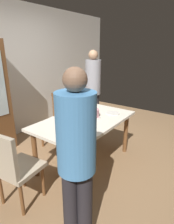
{
  "coord_description": "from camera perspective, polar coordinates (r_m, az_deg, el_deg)",
  "views": [
    {
      "loc": [
        -2.13,
        -1.59,
        1.77
      ],
      "look_at": [
        0.05,
        0.0,
        0.84
      ],
      "focal_mm": 30.39,
      "sensor_mm": 36.0,
      "label": 1
    }
  ],
  "objects": [
    {
      "name": "ground",
      "position": [
        3.19,
        -0.55,
        -14.72
      ],
      "size": [
        6.4,
        6.4,
        0.0
      ],
      "primitive_type": "plane",
      "color": "#93704C"
    },
    {
      "name": "chair_upholstered",
      "position": [
        2.32,
        -21.35,
        -14.8
      ],
      "size": [
        0.49,
        0.49,
        0.95
      ],
      "color": "tan",
      "rests_on": "ground"
    },
    {
      "name": "fork_near_celebrant",
      "position": [
        2.3,
        -4.98,
        -7.56
      ],
      "size": [
        0.18,
        0.05,
        0.01
      ],
      "primitive_type": "cube",
      "rotation": [
        0.0,
        0.0,
        0.22
      ],
      "color": "silver",
      "rests_on": "dining_table"
    },
    {
      "name": "plate_near_celebrant",
      "position": [
        2.41,
        -2.64,
        -6.08
      ],
      "size": [
        0.22,
        0.22,
        0.01
      ],
      "primitive_type": "cylinder",
      "color": "white",
      "rests_on": "dining_table"
    },
    {
      "name": "plate_far_side",
      "position": [
        2.91,
        -4.87,
        -1.61
      ],
      "size": [
        0.22,
        0.22,
        0.01
      ],
      "primitive_type": "cylinder",
      "color": "white",
      "rests_on": "dining_table"
    },
    {
      "name": "dining_table",
      "position": [
        2.88,
        -0.59,
        -3.85
      ],
      "size": [
        1.56,
        0.94,
        0.74
      ],
      "color": "silver",
      "rests_on": "ground"
    },
    {
      "name": "chair_spindle_back",
      "position": [
        3.55,
        -9.38,
        -2.96
      ],
      "size": [
        0.48,
        0.48,
        0.95
      ],
      "color": "beige",
      "rests_on": "ground"
    },
    {
      "name": "plate_near_guest",
      "position": [
        3.11,
        7.72,
        -0.36
      ],
      "size": [
        0.22,
        0.22,
        0.01
      ],
      "primitive_type": "cylinder",
      "color": "white",
      "rests_on": "dining_table"
    },
    {
      "name": "person_celebrant",
      "position": [
        1.59,
        -3.15,
        -12.71
      ],
      "size": [
        0.32,
        0.32,
        1.64
      ],
      "color": "#262328",
      "rests_on": "ground"
    },
    {
      "name": "back_wall",
      "position": [
        4.07,
        -22.44,
        10.94
      ],
      "size": [
        6.4,
        0.1,
        2.6
      ],
      "primitive_type": "cube",
      "color": "beige",
      "rests_on": "ground"
    },
    {
      "name": "birthday_cake",
      "position": [
        2.9,
        1.44,
        -0.43
      ],
      "size": [
        0.28,
        0.28,
        0.2
      ],
      "color": "silver",
      "rests_on": "dining_table"
    },
    {
      "name": "fork_far_side",
      "position": [
        2.8,
        -6.9,
        -2.62
      ],
      "size": [
        0.18,
        0.02,
        0.01
      ],
      "primitive_type": "cube",
      "rotation": [
        0.0,
        0.0,
        0.01
      ],
      "color": "silver",
      "rests_on": "dining_table"
    },
    {
      "name": "person_guest",
      "position": [
        3.98,
        1.79,
        7.57
      ],
      "size": [
        0.32,
        0.32,
        1.72
      ],
      "color": "#262328",
      "rests_on": "ground"
    }
  ]
}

